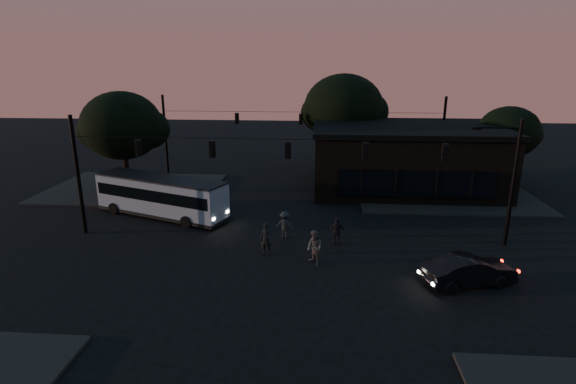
# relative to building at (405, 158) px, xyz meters

# --- Properties ---
(ground) EXTENTS (120.00, 120.00, 0.00)m
(ground) POSITION_rel_building_xyz_m (-9.00, -15.97, -2.71)
(ground) COLOR black
(ground) RESTS_ON ground
(sidewalk_far_right) EXTENTS (14.00, 10.00, 0.15)m
(sidewalk_far_right) POSITION_rel_building_xyz_m (3.00, -1.97, -2.63)
(sidewalk_far_right) COLOR black
(sidewalk_far_right) RESTS_ON ground
(sidewalk_far_left) EXTENTS (14.00, 10.00, 0.15)m
(sidewalk_far_left) POSITION_rel_building_xyz_m (-23.00, -1.97, -2.63)
(sidewalk_far_left) COLOR black
(sidewalk_far_left) RESTS_ON ground
(building) EXTENTS (15.40, 10.41, 5.40)m
(building) POSITION_rel_building_xyz_m (0.00, 0.00, 0.00)
(building) COLOR black
(building) RESTS_ON ground
(tree_behind) EXTENTS (7.60, 7.60, 9.43)m
(tree_behind) POSITION_rel_building_xyz_m (-5.00, 6.03, 3.48)
(tree_behind) COLOR black
(tree_behind) RESTS_ON ground
(tree_right) EXTENTS (5.20, 5.20, 6.86)m
(tree_right) POSITION_rel_building_xyz_m (9.00, 2.03, 1.93)
(tree_right) COLOR black
(tree_right) RESTS_ON ground
(tree_left) EXTENTS (6.40, 6.40, 8.30)m
(tree_left) POSITION_rel_building_xyz_m (-23.00, -2.97, 2.86)
(tree_left) COLOR black
(tree_left) RESTS_ON ground
(signal_rig_near) EXTENTS (26.24, 0.30, 7.50)m
(signal_rig_near) POSITION_rel_building_xyz_m (-9.00, -11.97, 1.74)
(signal_rig_near) COLOR black
(signal_rig_near) RESTS_ON ground
(signal_rig_far) EXTENTS (26.24, 0.30, 7.50)m
(signal_rig_far) POSITION_rel_building_xyz_m (-9.00, 4.03, 1.50)
(signal_rig_far) COLOR black
(signal_rig_far) RESTS_ON ground
(bus) EXTENTS (10.16, 5.81, 2.81)m
(bus) POSITION_rel_building_xyz_m (-18.18, -8.50, -1.13)
(bus) COLOR #8594AA
(bus) RESTS_ON ground
(car) EXTENTS (4.82, 2.90, 1.50)m
(car) POSITION_rel_building_xyz_m (0.25, -17.27, -1.96)
(car) COLOR black
(car) RESTS_ON ground
(pedestrian_a) EXTENTS (0.77, 0.59, 1.88)m
(pedestrian_a) POSITION_rel_building_xyz_m (-10.05, -14.45, -1.77)
(pedestrian_a) COLOR black
(pedestrian_a) RESTS_ON ground
(pedestrian_b) EXTENTS (1.14, 1.16, 1.89)m
(pedestrian_b) POSITION_rel_building_xyz_m (-7.31, -15.44, -1.76)
(pedestrian_b) COLOR #534D4B
(pedestrian_b) RESTS_ON ground
(pedestrian_c) EXTENTS (1.05, 0.55, 1.72)m
(pedestrian_c) POSITION_rel_building_xyz_m (-6.03, -12.74, -1.85)
(pedestrian_c) COLOR black
(pedestrian_c) RESTS_ON ground
(pedestrian_d) EXTENTS (1.24, 0.89, 1.74)m
(pedestrian_d) POSITION_rel_building_xyz_m (-9.21, -11.93, -1.84)
(pedestrian_d) COLOR black
(pedestrian_d) RESTS_ON ground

